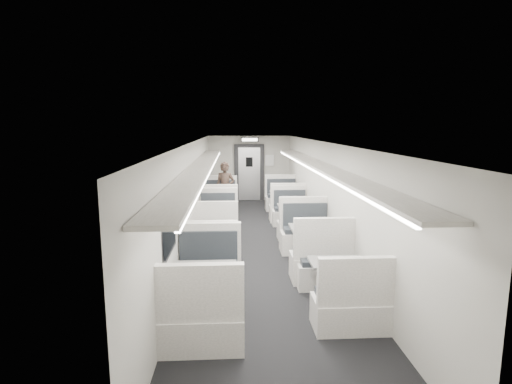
{
  "coord_description": "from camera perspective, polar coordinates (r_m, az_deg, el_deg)",
  "views": [
    {
      "loc": [
        -0.57,
        -8.74,
        2.76
      ],
      "look_at": [
        -0.05,
        0.52,
        1.22
      ],
      "focal_mm": 28.0,
      "sensor_mm": 36.0,
      "label": 1
    }
  ],
  "objects": [
    {
      "name": "booth_left_d",
      "position": [
        5.99,
        -7.25,
        -13.93
      ],
      "size": [
        1.08,
        2.18,
        1.17
      ],
      "color": "white",
      "rests_on": "room"
    },
    {
      "name": "booth_right_d",
      "position": [
        6.46,
        11.39,
        -12.53
      ],
      "size": [
        1.0,
        2.03,
        1.09
      ],
      "color": "white",
      "rests_on": "room"
    },
    {
      "name": "booth_right_c",
      "position": [
        8.14,
        8.14,
        -7.51
      ],
      "size": [
        1.11,
        2.25,
        1.2
      ],
      "color": "white",
      "rests_on": "room"
    },
    {
      "name": "window_c",
      "position": [
        7.92,
        -9.8,
        -0.97
      ],
      "size": [
        0.02,
        1.18,
        0.84
      ],
      "primitive_type": "cube",
      "color": "black",
      "rests_on": "room"
    },
    {
      "name": "wall_notice",
      "position": [
        14.77,
        1.94,
        4.53
      ],
      "size": [
        0.32,
        0.02,
        0.4
      ],
      "primitive_type": "cube",
      "color": "silver",
      "rests_on": "room"
    },
    {
      "name": "luggage_rack_right",
      "position": [
        8.67,
        8.91,
        3.73
      ],
      "size": [
        0.46,
        10.4,
        0.09
      ],
      "color": "white",
      "rests_on": "room"
    },
    {
      "name": "booth_left_c",
      "position": [
        8.41,
        -6.04,
        -7.28
      ],
      "size": [
        0.96,
        1.96,
        1.05
      ],
      "color": "white",
      "rests_on": "room"
    },
    {
      "name": "window_a",
      "position": [
        12.25,
        -7.49,
        2.74
      ],
      "size": [
        0.02,
        1.18,
        0.84
      ],
      "primitive_type": "cube",
      "color": "black",
      "rests_on": "room"
    },
    {
      "name": "booth_left_a",
      "position": [
        12.21,
        -5.16,
        -1.82
      ],
      "size": [
        1.06,
        2.16,
        1.15
      ],
      "color": "white",
      "rests_on": "room"
    },
    {
      "name": "booth_left_b",
      "position": [
        9.95,
        -5.6,
        -4.5
      ],
      "size": [
        1.03,
        2.08,
        1.11
      ],
      "color": "white",
      "rests_on": "room"
    },
    {
      "name": "booth_right_a",
      "position": [
        12.47,
        4.09,
        -1.57
      ],
      "size": [
        1.06,
        2.15,
        1.15
      ],
      "color": "white",
      "rests_on": "room"
    },
    {
      "name": "window_b",
      "position": [
        10.08,
        -8.4,
        1.29
      ],
      "size": [
        0.02,
        1.18,
        0.84
      ],
      "primitive_type": "cube",
      "color": "black",
      "rests_on": "room"
    },
    {
      "name": "luggage_rack_left",
      "position": [
        8.51,
        -7.74,
        3.65
      ],
      "size": [
        0.46,
        10.4,
        0.09
      ],
      "color": "white",
      "rests_on": "room"
    },
    {
      "name": "vestibule_door",
      "position": [
        14.78,
        -0.97,
        2.75
      ],
      "size": [
        1.1,
        0.13,
        2.1
      ],
      "color": "black",
      "rests_on": "room"
    },
    {
      "name": "passenger",
      "position": [
        12.26,
        -4.45,
        0.4
      ],
      "size": [
        0.7,
        0.55,
        1.68
      ],
      "primitive_type": "imported",
      "rotation": [
        0.0,
        0.0,
        -0.26
      ],
      "color": "black",
      "rests_on": "room"
    },
    {
      "name": "exit_sign",
      "position": [
        14.2,
        -0.91,
        7.49
      ],
      "size": [
        0.62,
        0.12,
        0.16
      ],
      "color": "black",
      "rests_on": "room"
    },
    {
      "name": "room",
      "position": [
        8.9,
        0.53,
        -0.67
      ],
      "size": [
        3.24,
        12.24,
        2.64
      ],
      "color": "black",
      "rests_on": "ground"
    },
    {
      "name": "window_d",
      "position": [
        5.79,
        -12.26,
        -4.89
      ],
      "size": [
        0.02,
        1.18,
        0.84
      ],
      "primitive_type": "cube",
      "color": "black",
      "rests_on": "room"
    },
    {
      "name": "booth_right_b",
      "position": [
        10.57,
        5.44,
        -3.7
      ],
      "size": [
        1.01,
        2.05,
        1.09
      ],
      "color": "white",
      "rests_on": "room"
    }
  ]
}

